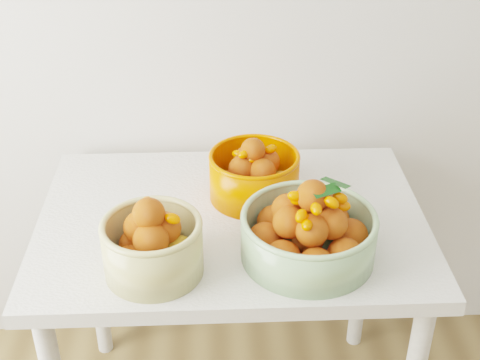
# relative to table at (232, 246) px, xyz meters

# --- Properties ---
(table) EXTENTS (1.00, 0.70, 0.75)m
(table) POSITION_rel_table_xyz_m (0.00, 0.00, 0.00)
(table) COLOR silver
(table) RESTS_ON ground
(bowl_cream) EXTENTS (0.30, 0.30, 0.20)m
(bowl_cream) POSITION_rel_table_xyz_m (-0.18, -0.21, 0.17)
(bowl_cream) COLOR tan
(bowl_cream) RESTS_ON table
(bowl_green) EXTENTS (0.41, 0.41, 0.20)m
(bowl_green) POSITION_rel_table_xyz_m (0.17, -0.17, 0.17)
(bowl_green) COLOR #8FB57F
(bowl_green) RESTS_ON table
(bowl_orange) EXTENTS (0.30, 0.30, 0.17)m
(bowl_orange) POSITION_rel_table_xyz_m (0.06, 0.09, 0.16)
(bowl_orange) COLOR #EB4E00
(bowl_orange) RESTS_ON table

